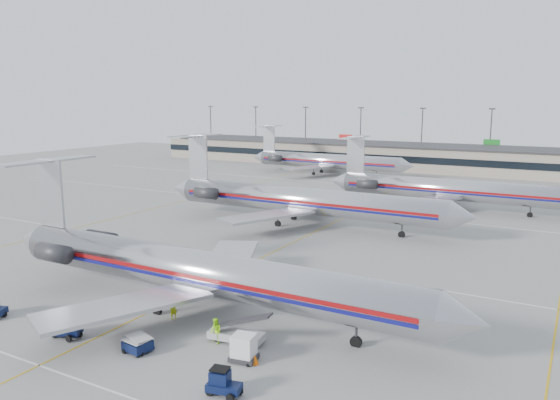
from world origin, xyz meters
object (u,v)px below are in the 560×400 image
Objects in this scene: belt_loader at (237,333)px; tug_center at (65,327)px; uld_container at (244,348)px; jet_second_row at (298,200)px; jet_foreground at (192,270)px.

tug_center is at bearing -162.78° from belt_loader.
belt_loader is at bearing 122.70° from uld_container.
jet_second_row is at bearing 102.72° from belt_loader.
belt_loader is at bearing 1.13° from tug_center.
belt_loader reaches higher than tug_center.
uld_container is at bearing -33.23° from jet_foreground.
jet_second_row is at bearing 68.56° from tug_center.
belt_loader is (13.66, -36.27, -2.88)m from jet_second_row.
uld_container is at bearing -67.88° from jet_second_row.
belt_loader is (-1.97, 2.19, -0.26)m from uld_container.
uld_container is (8.84, -5.79, -2.55)m from jet_foreground.
jet_second_row is at bearing 102.81° from uld_container.
jet_second_row reaches higher than jet_foreground.
belt_loader is at bearing -27.67° from jet_foreground.
uld_container reaches higher than tug_center.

